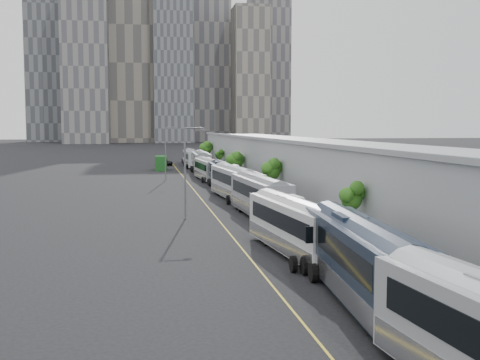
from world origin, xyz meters
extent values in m
cube|color=gray|center=(9.00, 55.00, 0.06)|extent=(10.00, 170.00, 0.12)
cube|color=gold|center=(-1.50, 55.00, 0.01)|extent=(0.12, 160.00, 0.02)
cube|color=gray|center=(13.00, 55.00, 3.40)|extent=(12.00, 160.00, 6.80)
cube|color=gray|center=(13.00, 55.00, 5.85)|extent=(12.45, 160.40, 2.57)
cube|color=gray|center=(7.10, 55.00, 7.00)|extent=(0.30, 160.00, 0.40)
cube|color=slate|center=(-35.00, 300.00, 47.50)|extent=(22.00, 22.00, 95.00)
cube|color=gray|center=(-12.00, 320.00, 60.00)|extent=(26.00, 24.00, 120.00)
cube|color=slate|center=(8.00, 310.00, 40.00)|extent=(20.00, 20.00, 80.00)
cube|color=slate|center=(28.00, 330.00, 52.50)|extent=(24.00, 24.00, 105.00)
cube|color=gray|center=(48.00, 305.00, 35.00)|extent=(18.00, 18.00, 70.00)
cube|color=slate|center=(-55.00, 340.00, 55.00)|extent=(28.00, 26.00, 110.00)
cube|color=slate|center=(65.00, 340.00, 45.00)|extent=(22.00, 22.00, 90.00)
cube|color=#162031|center=(2.29, 21.36, 2.07)|extent=(3.79, 14.13, 3.38)
cube|color=black|center=(2.29, 21.15, 2.68)|extent=(3.73, 12.46, 1.15)
cube|color=silver|center=(2.29, 21.36, 0.98)|extent=(3.81, 13.85, 1.08)
cube|color=#162031|center=(2.29, 22.97, 3.92)|extent=(1.56, 2.46, 0.32)
cube|color=silver|center=(1.70, 32.06, 1.94)|extent=(3.90, 13.31, 3.18)
cube|color=black|center=(1.70, 31.86, 2.52)|extent=(3.80, 11.75, 1.08)
cube|color=silver|center=(1.70, 32.06, 0.93)|extent=(3.91, 13.06, 1.02)
cube|color=silver|center=(1.70, 33.58, 3.68)|extent=(1.52, 2.34, 0.30)
cube|color=gray|center=(2.67, 49.15, 2.01)|extent=(3.53, 13.70, 3.29)
cube|color=black|center=(2.67, 48.94, 2.60)|extent=(3.49, 12.08, 1.12)
cube|color=silver|center=(2.67, 49.15, 0.96)|extent=(3.55, 13.43, 1.05)
cube|color=gray|center=(2.67, 50.71, 3.81)|extent=(1.49, 2.37, 0.31)
cube|color=#B4B7BF|center=(2.29, 63.51, 2.00)|extent=(3.82, 13.71, 3.28)
cube|color=black|center=(2.29, 63.30, 2.59)|extent=(3.75, 12.09, 1.11)
cube|color=silver|center=(2.29, 63.51, 0.95)|extent=(3.84, 13.44, 1.05)
cube|color=#B4B7BF|center=(2.29, 65.07, 3.80)|extent=(1.54, 2.39, 0.31)
cube|color=black|center=(2.45, 75.96, 1.86)|extent=(2.84, 12.61, 3.04)
cube|color=black|center=(2.45, 75.76, 2.41)|extent=(2.86, 11.11, 1.03)
cube|color=silver|center=(2.45, 75.96, 0.89)|extent=(2.87, 12.36, 0.97)
cube|color=black|center=(2.45, 77.40, 3.52)|extent=(1.31, 2.16, 0.29)
cube|color=#B3B4B6|center=(1.89, 88.73, 1.80)|extent=(3.18, 12.31, 2.95)
cube|color=black|center=(1.89, 88.55, 2.34)|extent=(3.15, 10.86, 1.00)
cube|color=silver|center=(1.89, 88.73, 0.86)|extent=(3.21, 12.07, 0.94)
cube|color=#B3B4B6|center=(1.89, 90.14, 3.42)|extent=(1.34, 2.13, 0.28)
cube|color=slate|center=(2.25, 102.26, 2.07)|extent=(3.32, 14.08, 3.39)
cube|color=black|center=(2.25, 102.05, 2.68)|extent=(3.32, 12.41, 1.15)
cube|color=silver|center=(2.25, 102.26, 0.99)|extent=(3.35, 13.81, 1.08)
cube|color=slate|center=(2.25, 103.87, 3.93)|extent=(1.49, 2.42, 0.32)
cube|color=#B9BBC4|center=(1.87, 119.04, 1.91)|extent=(2.83, 12.98, 3.13)
cube|color=black|center=(1.87, 118.84, 2.48)|extent=(2.86, 11.43, 1.07)
cube|color=silver|center=(1.87, 119.04, 0.91)|extent=(2.87, 12.72, 1.00)
cube|color=#B9BBC4|center=(1.87, 120.53, 3.63)|extent=(1.33, 2.21, 0.30)
cube|color=black|center=(2.18, 130.51, 1.80)|extent=(3.13, 12.27, 2.94)
cube|color=black|center=(2.18, 130.33, 2.33)|extent=(3.11, 10.82, 1.00)
cube|color=silver|center=(2.18, 130.51, 0.86)|extent=(3.16, 12.03, 0.94)
cube|color=black|center=(2.18, 131.92, 3.41)|extent=(1.33, 2.12, 0.28)
cylinder|color=black|center=(6.07, 33.22, 1.91)|extent=(0.18, 0.18, 3.83)
sphere|color=#125013|center=(6.07, 33.22, 3.73)|extent=(1.46, 1.46, 1.46)
cylinder|color=black|center=(5.81, 58.60, 1.96)|extent=(0.18, 0.18, 3.93)
sphere|color=#125013|center=(5.81, 58.60, 3.90)|extent=(1.97, 1.97, 1.97)
cylinder|color=black|center=(5.38, 82.88, 1.72)|extent=(0.18, 0.18, 3.44)
sphere|color=#125013|center=(5.38, 82.88, 3.53)|extent=(2.50, 2.50, 2.50)
cylinder|color=black|center=(6.13, 105.96, 1.62)|extent=(0.18, 0.18, 3.24)
sphere|color=#125013|center=(6.13, 105.96, 3.17)|extent=(1.34, 1.34, 1.34)
cylinder|color=black|center=(5.50, 124.98, 1.97)|extent=(0.18, 0.18, 3.93)
sphere|color=#125013|center=(5.50, 124.98, 4.00)|extent=(2.59, 2.59, 2.59)
cylinder|color=#59595E|center=(-4.48, 49.02, 4.29)|extent=(0.18, 0.18, 8.59)
cylinder|color=#59595E|center=(-3.58, 49.02, 8.49)|extent=(1.80, 0.14, 0.14)
cube|color=#59595E|center=(-2.78, 49.02, 8.34)|extent=(0.50, 0.22, 0.18)
cylinder|color=#59595E|center=(-4.73, 88.78, 4.27)|extent=(0.18, 0.18, 8.54)
cylinder|color=#59595E|center=(-3.83, 88.78, 8.44)|extent=(1.80, 0.14, 0.14)
cube|color=#59595E|center=(-3.03, 88.78, 8.29)|extent=(0.50, 0.22, 0.18)
cube|color=#154617|center=(-4.71, 111.91, 1.41)|extent=(2.49, 5.97, 2.82)
imported|color=black|center=(-3.49, 125.93, 0.72)|extent=(3.80, 5.68, 1.45)
camera|label=1|loc=(-8.41, -6.82, 8.69)|focal=45.00mm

